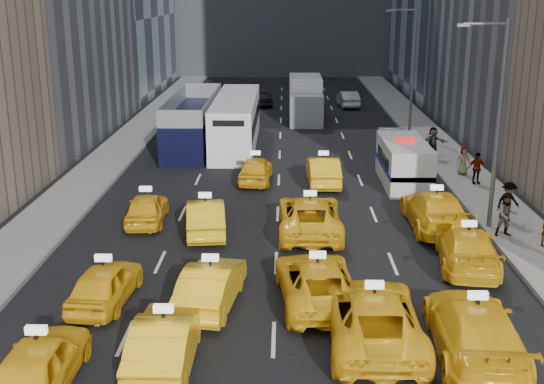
% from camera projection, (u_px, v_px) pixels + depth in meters
% --- Properties ---
extents(ground, '(160.00, 160.00, 0.00)m').
position_uv_depth(ground, '(272.00, 375.00, 18.62)').
color(ground, black).
rests_on(ground, ground).
extents(sidewalk_west, '(3.00, 90.00, 0.15)m').
position_uv_depth(sidewalk_west, '(113.00, 156.00, 42.75)').
color(sidewalk_west, gray).
rests_on(sidewalk_west, ground).
extents(sidewalk_east, '(3.00, 90.00, 0.15)m').
position_uv_depth(sidewalk_east, '(448.00, 158.00, 42.38)').
color(sidewalk_east, gray).
rests_on(sidewalk_east, ground).
extents(curb_west, '(0.15, 90.00, 0.18)m').
position_uv_depth(curb_west, '(135.00, 156.00, 42.72)').
color(curb_west, slate).
rests_on(curb_west, ground).
extents(curb_east, '(0.15, 90.00, 0.18)m').
position_uv_depth(curb_east, '(425.00, 158.00, 42.40)').
color(curb_east, slate).
rests_on(curb_east, ground).
extents(streetlight_near, '(2.15, 0.22, 9.00)m').
position_uv_depth(streetlight_near, '(496.00, 119.00, 28.56)').
color(streetlight_near, '#595B60').
rests_on(streetlight_near, ground).
extents(streetlight_far, '(2.15, 0.22, 9.00)m').
position_uv_depth(streetlight_far, '(411.00, 67.00, 47.73)').
color(streetlight_far, '#595B60').
rests_on(streetlight_far, ground).
extents(taxi_4, '(1.80, 4.39, 1.49)m').
position_uv_depth(taxi_4, '(40.00, 363.00, 17.80)').
color(taxi_4, yellow).
rests_on(taxi_4, ground).
extents(taxi_5, '(1.61, 4.60, 1.52)m').
position_uv_depth(taxi_5, '(165.00, 340.00, 18.94)').
color(taxi_5, yellow).
rests_on(taxi_5, ground).
extents(taxi_6, '(2.70, 5.86, 1.63)m').
position_uv_depth(taxi_6, '(373.00, 317.00, 20.19)').
color(taxi_6, yellow).
rests_on(taxi_6, ground).
extents(taxi_7, '(2.67, 5.88, 1.67)m').
position_uv_depth(taxi_7, '(475.00, 329.00, 19.40)').
color(taxi_7, yellow).
rests_on(taxi_7, ground).
extents(taxi_8, '(2.01, 4.25, 1.40)m').
position_uv_depth(taxi_8, '(105.00, 284.00, 22.74)').
color(taxi_8, yellow).
rests_on(taxi_8, ground).
extents(taxi_9, '(2.16, 4.68, 1.49)m').
position_uv_depth(taxi_9, '(211.00, 285.00, 22.55)').
color(taxi_9, yellow).
rests_on(taxi_9, ground).
extents(taxi_10, '(3.01, 5.58, 1.49)m').
position_uv_depth(taxi_10, '(317.00, 282.00, 22.79)').
color(taxi_10, yellow).
rests_on(taxi_10, ground).
extents(taxi_11, '(2.77, 5.42, 1.51)m').
position_uv_depth(taxi_11, '(467.00, 248.00, 25.74)').
color(taxi_11, yellow).
rests_on(taxi_11, ground).
extents(taxi_12, '(1.83, 4.14, 1.38)m').
position_uv_depth(taxi_12, '(147.00, 208.00, 30.61)').
color(taxi_12, yellow).
rests_on(taxi_12, ground).
extents(taxi_13, '(2.14, 4.69, 1.49)m').
position_uv_depth(taxi_13, '(206.00, 217.00, 29.33)').
color(taxi_13, yellow).
rests_on(taxi_13, ground).
extents(taxi_14, '(2.65, 5.73, 1.59)m').
position_uv_depth(taxi_14, '(310.00, 216.00, 29.27)').
color(taxi_14, yellow).
rests_on(taxi_14, ground).
extents(taxi_15, '(2.35, 5.72, 1.66)m').
position_uv_depth(taxi_15, '(435.00, 210.00, 29.89)').
color(taxi_15, yellow).
rests_on(taxi_15, ground).
extents(taxi_16, '(1.87, 4.27, 1.43)m').
position_uv_depth(taxi_16, '(255.00, 169.00, 37.12)').
color(taxi_16, yellow).
rests_on(taxi_16, ground).
extents(taxi_17, '(1.73, 4.66, 1.52)m').
position_uv_depth(taxi_17, '(323.00, 171.00, 36.70)').
color(taxi_17, yellow).
rests_on(taxi_17, ground).
extents(nypd_van, '(2.56, 5.98, 2.52)m').
position_uv_depth(nypd_van, '(404.00, 163.00, 36.69)').
color(nypd_van, silver).
rests_on(nypd_van, ground).
extents(double_decker, '(3.02, 11.84, 3.42)m').
position_uv_depth(double_decker, '(193.00, 122.00, 45.31)').
color(double_decker, black).
rests_on(double_decker, ground).
extents(city_bus, '(3.86, 12.89, 3.28)m').
position_uv_depth(city_bus, '(236.00, 121.00, 45.77)').
color(city_bus, white).
rests_on(city_bus, ground).
extents(box_truck, '(3.21, 7.64, 3.40)m').
position_uv_depth(box_truck, '(305.00, 99.00, 54.62)').
color(box_truck, white).
rests_on(box_truck, ground).
extents(misc_car_0, '(1.97, 4.92, 1.59)m').
position_uv_depth(misc_car_0, '(391.00, 139.00, 44.26)').
color(misc_car_0, '#A3A6AB').
rests_on(misc_car_0, ground).
extents(misc_car_1, '(2.64, 5.35, 1.46)m').
position_uv_depth(misc_car_1, '(203.00, 108.00, 56.48)').
color(misc_car_1, black).
rests_on(misc_car_1, ground).
extents(misc_car_2, '(2.41, 5.16, 1.46)m').
position_uv_depth(misc_car_2, '(304.00, 93.00, 64.29)').
color(misc_car_2, slate).
rests_on(misc_car_2, ground).
extents(misc_car_3, '(1.88, 4.07, 1.35)m').
position_uv_depth(misc_car_3, '(264.00, 98.00, 61.66)').
color(misc_car_3, black).
rests_on(misc_car_3, ground).
extents(misc_car_4, '(1.84, 4.46, 1.44)m').
position_uv_depth(misc_car_4, '(348.00, 99.00, 61.13)').
color(misc_car_4, '#ABACB3').
rests_on(misc_car_4, ground).
extents(pedestrian_1, '(0.95, 0.57, 1.87)m').
position_uv_depth(pedestrian_1, '(507.00, 215.00, 28.49)').
color(pedestrian_1, gray).
rests_on(pedestrian_1, sidewalk_east).
extents(pedestrian_2, '(1.26, 0.88, 1.81)m').
position_uv_depth(pedestrian_2, '(508.00, 202.00, 30.34)').
color(pedestrian_2, gray).
rests_on(pedestrian_2, sidewalk_east).
extents(pedestrian_3, '(1.07, 0.66, 1.70)m').
position_uv_depth(pedestrian_3, '(477.00, 168.00, 36.26)').
color(pedestrian_3, gray).
rests_on(pedestrian_3, sidewalk_east).
extents(pedestrian_4, '(0.80, 0.45, 1.60)m').
position_uv_depth(pedestrian_4, '(463.00, 160.00, 38.11)').
color(pedestrian_4, gray).
rests_on(pedestrian_4, sidewalk_east).
extents(pedestrian_5, '(1.84, 0.72, 1.93)m').
position_uv_depth(pedestrian_5, '(433.00, 143.00, 41.75)').
color(pedestrian_5, gray).
rests_on(pedestrian_5, sidewalk_east).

